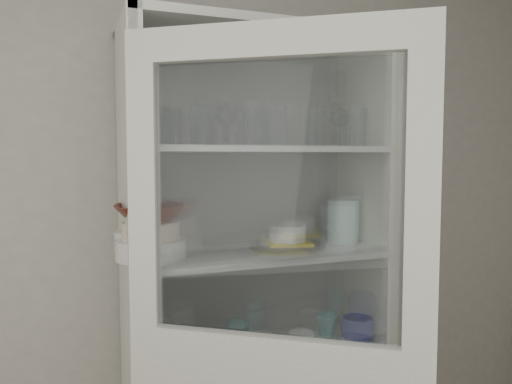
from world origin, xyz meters
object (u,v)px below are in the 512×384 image
object	(u,v)px
glass_platter	(288,246)
mug_teal	(327,324)
pantry_cabinet	(251,325)
goblet_2	(266,127)
yellow_trivet	(288,242)
goblet_1	(227,123)
plate_stack_back	(146,241)
goblet_0	(173,126)
terracotta_bowl	(151,213)
white_ramekin	(288,233)
white_canister	(155,341)
measuring_cups	(243,356)
grey_bowl_stack	(343,221)
mug_blue	(357,330)
goblet_3	(340,126)
cream_bowl	(151,230)
plate_stack_front	(151,249)
mug_white	(301,345)
teal_jar	(237,337)

from	to	relation	value
glass_platter	mug_teal	size ratio (longest dim) A/B	3.07
pantry_cabinet	goblet_2	world-z (taller)	pantry_cabinet
glass_platter	yellow_trivet	xyz separation A→B (m)	(0.00, 0.00, 0.01)
goblet_1	plate_stack_back	xyz separation A→B (m)	(-0.33, -0.02, -0.45)
goblet_0	plate_stack_back	world-z (taller)	goblet_0
terracotta_bowl	white_ramekin	distance (m)	0.55
mug_teal	white_canister	distance (m)	0.73
goblet_1	measuring_cups	xyz separation A→B (m)	(-0.01, -0.22, -0.87)
mug_teal	yellow_trivet	bearing A→B (deg)	-170.64
goblet_0	pantry_cabinet	bearing A→B (deg)	-9.71
grey_bowl_stack	mug_blue	world-z (taller)	grey_bowl_stack
mug_teal	goblet_3	bearing A→B (deg)	17.17
goblet_3	measuring_cups	distance (m)	1.02
pantry_cabinet	mug_teal	size ratio (longest dim) A/B	21.43
glass_platter	pantry_cabinet	bearing A→B (deg)	147.55
goblet_0	cream_bowl	distance (m)	0.42
measuring_cups	plate_stack_front	bearing A→B (deg)	168.83
yellow_trivet	mug_white	size ratio (longest dim) A/B	1.60
mug_blue	goblet_2	bearing A→B (deg)	169.74
plate_stack_back	mug_white	world-z (taller)	plate_stack_back
grey_bowl_stack	mug_teal	distance (m)	0.45
teal_jar	goblet_0	bearing A→B (deg)	154.79
plate_stack_front	glass_platter	xyz separation A→B (m)	(0.54, 0.01, -0.03)
goblet_3	teal_jar	bearing A→B (deg)	-172.75
goblet_2	glass_platter	bearing A→B (deg)	-74.73
grey_bowl_stack	plate_stack_front	bearing A→B (deg)	-176.54
goblet_3	measuring_cups	world-z (taller)	goblet_3
goblet_0	mug_teal	bearing A→B (deg)	-6.44
terracotta_bowl	mug_white	size ratio (longest dim) A/B	2.34
plate_stack_front	yellow_trivet	distance (m)	0.54
goblet_1	mug_white	distance (m)	0.91
goblet_0	yellow_trivet	world-z (taller)	goblet_0
goblet_2	mug_blue	world-z (taller)	goblet_2
cream_bowl	yellow_trivet	xyz separation A→B (m)	(0.54, 0.01, -0.08)
goblet_3	mug_white	world-z (taller)	goblet_3
cream_bowl	mug_teal	distance (m)	0.88
glass_platter	grey_bowl_stack	size ratio (longest dim) A/B	1.67
mug_teal	measuring_cups	size ratio (longest dim) A/B	0.88
goblet_0	yellow_trivet	size ratio (longest dim) A/B	0.90
goblet_3	white_ramekin	bearing A→B (deg)	-162.69
white_ramekin	mug_white	xyz separation A→B (m)	(0.00, -0.12, -0.41)
goblet_2	glass_platter	xyz separation A→B (m)	(0.04, -0.13, -0.47)
terracotta_bowl	yellow_trivet	distance (m)	0.55
mug_blue	measuring_cups	xyz separation A→B (m)	(-0.50, -0.01, -0.03)
terracotta_bowl	plate_stack_front	bearing A→B (deg)	180.00
goblet_0	teal_jar	world-z (taller)	goblet_0
goblet_0	terracotta_bowl	bearing A→B (deg)	-127.74
pantry_cabinet	mug_blue	bearing A→B (deg)	-19.93
white_ramekin	plate_stack_front	bearing A→B (deg)	-178.63
goblet_0	cream_bowl	bearing A→B (deg)	-127.74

